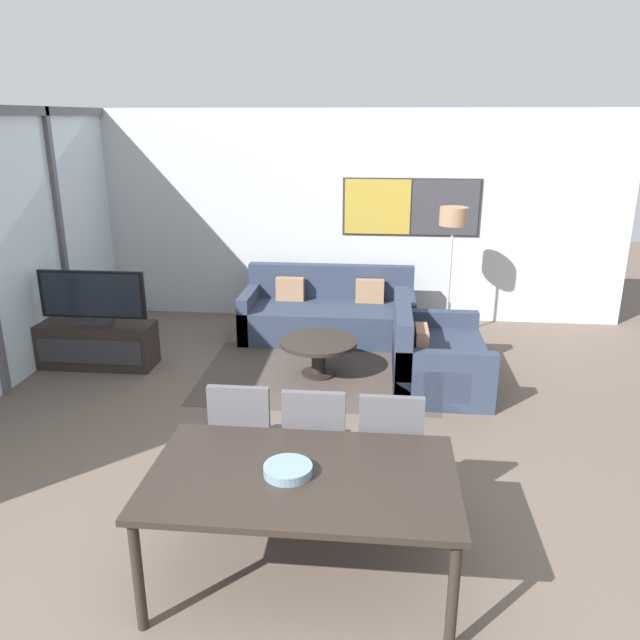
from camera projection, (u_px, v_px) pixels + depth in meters
The scene contains 13 objects.
wall_back at pixel (345, 217), 8.40m from camera, with size 7.52×0.09×2.80m.
area_rug at pixel (318, 374), 6.82m from camera, with size 2.52×1.83×0.01m.
tv_console at pixel (98, 345), 7.00m from camera, with size 1.27×0.45×0.50m.
television at pixel (92, 298), 6.83m from camera, with size 1.19×0.20×0.60m.
sofa_main at pixel (329, 315), 7.98m from camera, with size 2.15×0.96×0.86m.
sofa_side at pixel (431, 358), 6.54m from camera, with size 0.96×1.44×0.86m.
coffee_table at pixel (318, 349), 6.73m from camera, with size 0.83×0.83×0.40m.
dining_table at pixel (302, 483), 3.60m from camera, with size 1.78×1.06×0.73m.
dining_chair_left at pixel (244, 435), 4.42m from camera, with size 0.46×0.46×0.97m.
dining_chair_centre at pixel (316, 441), 4.34m from camera, with size 0.46×0.46×0.97m.
dining_chair_right at pixel (390, 446), 4.27m from camera, with size 0.46×0.46×0.97m.
fruit_bowl at pixel (288, 469), 3.57m from camera, with size 0.28×0.28×0.06m.
floor_lamp at pixel (453, 228), 7.50m from camera, with size 0.34×0.34×1.66m.
Camera 1 is at (0.53, -2.54, 2.69)m, focal length 35.00 mm.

